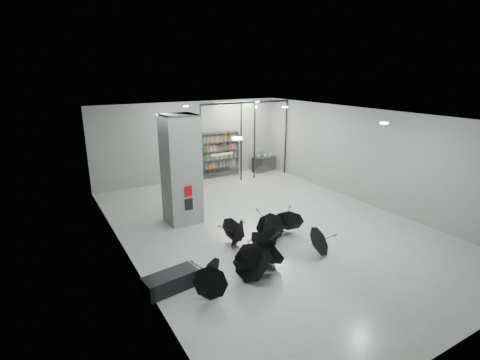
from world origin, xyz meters
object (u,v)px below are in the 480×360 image
bookshelf (219,155)px  shop_counter (264,164)px  column (181,170)px  umbrella_cluster (262,247)px  bench (171,282)px

bookshelf → shop_counter: bookshelf is taller
column → shop_counter: bearing=33.7°
bookshelf → umbrella_cluster: (-2.97, -8.60, -0.87)m
bench → umbrella_cluster: umbrella_cluster is taller
bench → umbrella_cluster: size_ratio=0.27×
column → umbrella_cluster: 4.33m
column → shop_counter: (6.64, 4.43, -1.58)m
column → bench: column is taller
shop_counter → umbrella_cluster: (-5.61, -8.28, -0.11)m
column → bench: (-1.98, -4.11, -1.77)m
bench → bookshelf: 10.73m
column → bench: 4.90m
umbrella_cluster → bench: bearing=-175.0°
bench → column: bearing=55.9°
column → umbrella_cluster: bearing=-75.1°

